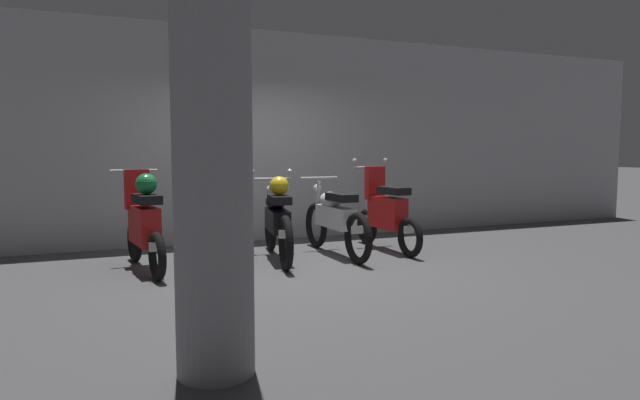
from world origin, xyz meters
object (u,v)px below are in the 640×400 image
motorbike_slot_0 (144,222)px  support_pillar (212,114)px  motorbike_slot_1 (214,225)px  motorbike_slot_2 (277,219)px  motorbike_slot_4 (386,213)px  motorbike_slot_3 (335,219)px

motorbike_slot_0 → support_pillar: 3.47m
motorbike_slot_1 → motorbike_slot_2: (0.82, 0.04, 0.04)m
motorbike_slot_4 → motorbike_slot_1: bearing=-177.3°
motorbike_slot_1 → motorbike_slot_4: motorbike_slot_4 is taller
motorbike_slot_0 → motorbike_slot_2: bearing=0.3°
motorbike_slot_3 → motorbike_slot_4: motorbike_slot_4 is taller
motorbike_slot_1 → support_pillar: 3.52m
motorbike_slot_2 → motorbike_slot_4: 1.63m
motorbike_slot_4 → motorbike_slot_2: bearing=-177.2°
motorbike_slot_2 → motorbike_slot_1: bearing=-177.4°
motorbike_slot_2 → support_pillar: (-1.48, -3.31, 1.09)m
motorbike_slot_3 → support_pillar: bearing=-124.5°
motorbike_slot_1 → motorbike_slot_4: bearing=2.7°
motorbike_slot_1 → motorbike_slot_2: bearing=2.6°
support_pillar → motorbike_slot_0: bearing=92.8°
motorbike_slot_0 → motorbike_slot_1: 0.82m
motorbike_slot_0 → support_pillar: (0.16, -3.30, 1.05)m
motorbike_slot_0 → motorbike_slot_3: 2.45m
motorbike_slot_2 → support_pillar: support_pillar is taller
motorbike_slot_2 → motorbike_slot_0: bearing=-179.7°
motorbike_slot_0 → motorbike_slot_3: size_ratio=0.86×
motorbike_slot_3 → support_pillar: size_ratio=0.60×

